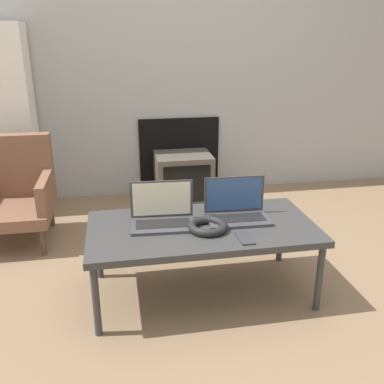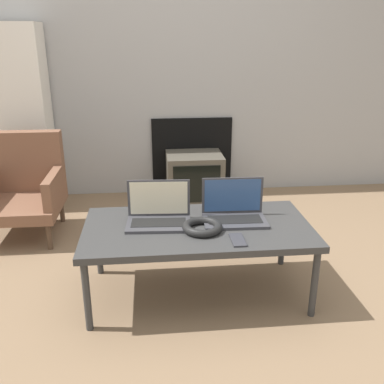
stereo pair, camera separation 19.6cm
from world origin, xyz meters
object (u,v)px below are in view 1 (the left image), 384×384
Objects in this scene: tv at (183,177)px; phone at (245,238)px; armchair at (12,189)px; laptop_right at (237,210)px; headphones at (208,226)px; laptop_left at (163,215)px.

phone is at bearing -88.62° from tv.
phone is at bearing -40.19° from armchair.
phone is 1.69m from tv.
laptop_right is 2.42× the size of phone.
headphones reaches higher than tv.
laptop_right is 1.67× the size of headphones.
headphones is at bearing -40.28° from armchair.
laptop_right reaches higher than headphones.
laptop_left is 1.02× the size of laptop_right.
laptop_left is 0.74× the size of tv.
headphones is 0.29× the size of armchair.
laptop_left reaches higher than tv.
laptop_right reaches higher than tv.
armchair is (-1.37, 0.88, -0.11)m from laptop_right.
laptop_left is at bearing 145.70° from phone.
laptop_left is 1.70× the size of headphones.
laptop_right is 0.27m from phone.
armchair is (-1.30, -0.53, 0.16)m from tv.
laptop_right is at bearing 83.52° from phone.
headphones is 0.21m from phone.
laptop_right is (0.41, 0.00, 0.00)m from laptop_left.
phone is 1.76m from armchair.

